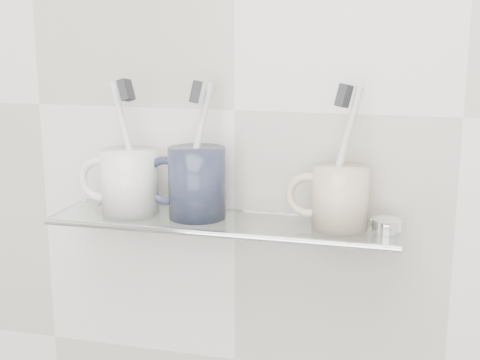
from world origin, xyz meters
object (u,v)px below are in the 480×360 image
(shelf_glass, at_px, (223,223))
(mug_right, at_px, (340,197))
(mug_left, at_px, (130,181))
(mug_center, at_px, (197,183))

(shelf_glass, distance_m, mug_right, 0.17)
(shelf_glass, height_order, mug_left, mug_left)
(mug_left, height_order, mug_right, mug_left)
(shelf_glass, relative_size, mug_left, 5.33)
(mug_center, bearing_deg, mug_left, 171.77)
(mug_right, bearing_deg, mug_left, 167.81)
(mug_center, relative_size, mug_right, 1.19)
(mug_center, bearing_deg, shelf_glass, -15.34)
(shelf_glass, distance_m, mug_left, 0.15)
(mug_left, xyz_separation_m, mug_center, (0.10, 0.00, 0.00))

